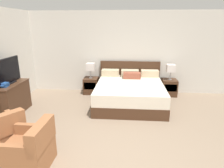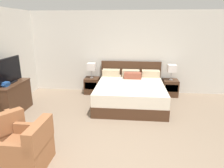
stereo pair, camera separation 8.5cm
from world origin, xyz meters
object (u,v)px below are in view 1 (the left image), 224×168
(dresser, at_px, (11,98))
(bed, at_px, (130,92))
(tv, at_px, (9,71))
(armchair_by_window, at_px, (0,136))
(nightstand_right, at_px, (169,87))
(book_blue_cover, at_px, (3,85))
(book_small_top, at_px, (3,83))
(nightstand_left, at_px, (91,86))
(table_lamp_left, at_px, (91,67))
(table_lamp_right, at_px, (171,68))
(book_red_cover, at_px, (2,86))
(armchair_companion, at_px, (29,151))

(dresser, bearing_deg, bed, 17.60)
(tv, xyz_separation_m, armchair_by_window, (0.69, -1.59, -0.78))
(nightstand_right, distance_m, tv, 4.51)
(dresser, bearing_deg, armchair_by_window, -65.61)
(nightstand_right, distance_m, book_blue_cover, 4.59)
(book_small_top, bearing_deg, bed, 22.08)
(bed, bearing_deg, nightstand_left, 149.04)
(book_blue_cover, relative_size, book_small_top, 0.93)
(table_lamp_left, xyz_separation_m, book_blue_cover, (-1.68, -1.92, -0.04))
(bed, distance_m, tv, 3.13)
(bed, height_order, table_lamp_right, bed)
(book_red_cover, bearing_deg, nightstand_right, 24.77)
(book_red_cover, height_order, armchair_by_window, book_red_cover)
(book_red_cover, height_order, book_small_top, book_small_top)
(nightstand_right, distance_m, armchair_by_window, 4.70)
(nightstand_right, xyz_separation_m, table_lamp_left, (-2.46, 0.00, 0.61))
(table_lamp_left, bearing_deg, dresser, -135.35)
(nightstand_right, xyz_separation_m, tv, (-4.15, -1.59, 0.81))
(dresser, distance_m, armchair_companion, 2.34)
(table_lamp_left, height_order, dresser, table_lamp_left)
(nightstand_right, xyz_separation_m, book_small_top, (-4.13, -1.92, 0.60))
(bed, relative_size, armchair_companion, 2.72)
(bed, height_order, book_small_top, bed)
(nightstand_right, height_order, book_small_top, book_small_top)
(book_small_top, xyz_separation_m, armchair_by_window, (0.67, -1.27, -0.56))
(book_red_cover, bearing_deg, tv, 88.89)
(book_red_cover, bearing_deg, book_small_top, 0.00)
(tv, distance_m, armchair_companion, 2.52)
(nightstand_left, bearing_deg, armchair_companion, -94.91)
(armchair_by_window, bearing_deg, book_small_top, 117.97)
(nightstand_left, xyz_separation_m, table_lamp_left, (-0.00, 0.00, 0.61))
(dresser, bearing_deg, armchair_companion, -53.73)
(table_lamp_left, xyz_separation_m, table_lamp_right, (2.46, 0.00, 0.00))
(dresser, bearing_deg, nightstand_left, 44.63)
(book_small_top, bearing_deg, tv, 92.39)
(tv, distance_m, book_small_top, 0.39)
(table_lamp_right, xyz_separation_m, armchair_companion, (-2.77, -3.55, -0.57))
(book_red_cover, xyz_separation_m, armchair_by_window, (0.69, -1.27, -0.50))
(table_lamp_left, height_order, table_lamp_right, same)
(armchair_by_window, bearing_deg, tv, 113.33)
(book_red_cover, distance_m, book_blue_cover, 0.03)
(book_small_top, relative_size, armchair_by_window, 0.24)
(table_lamp_right, distance_m, armchair_companion, 4.54)
(nightstand_left, distance_m, dresser, 2.37)
(nightstand_left, xyz_separation_m, dresser, (-1.69, -1.66, 0.14))
(table_lamp_right, distance_m, book_small_top, 4.56)
(bed, height_order, book_red_cover, bed)
(nightstand_left, xyz_separation_m, table_lamp_right, (2.46, 0.00, 0.61))
(nightstand_right, relative_size, table_lamp_left, 1.07)
(book_red_cover, bearing_deg, armchair_companion, -49.65)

